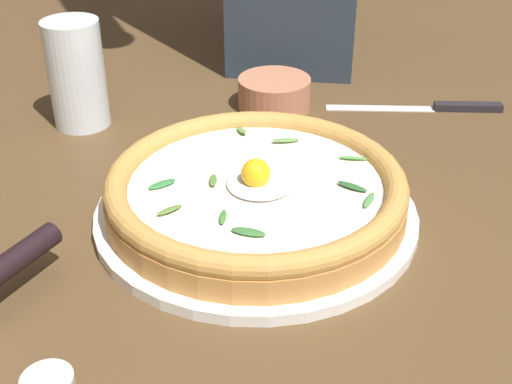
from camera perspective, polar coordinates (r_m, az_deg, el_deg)
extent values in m
cube|color=brown|center=(0.76, 3.54, -1.90)|extent=(2.40, 2.40, 0.03)
cylinder|color=white|center=(0.72, 0.00, -1.77)|extent=(0.33, 0.33, 0.01)
cylinder|color=#CB8C47|center=(0.71, 0.00, -0.49)|extent=(0.31, 0.31, 0.03)
torus|color=#C48E45|center=(0.70, 0.00, 0.82)|extent=(0.31, 0.31, 0.02)
cylinder|color=white|center=(0.70, 0.00, 0.54)|extent=(0.26, 0.26, 0.00)
ellipsoid|color=white|center=(0.70, 0.41, 0.83)|extent=(0.07, 0.07, 0.01)
sphere|color=yellow|center=(0.69, -0.01, 1.55)|extent=(0.03, 0.03, 0.03)
ellipsoid|color=#4D9A43|center=(0.75, 8.02, 2.80)|extent=(0.01, 0.03, 0.00)
ellipsoid|color=#5E9843|center=(0.80, -1.20, 5.11)|extent=(0.03, 0.02, 0.01)
ellipsoid|color=#2F783B|center=(0.70, -7.77, 0.65)|extent=(0.03, 0.03, 0.01)
ellipsoid|color=#3E7B34|center=(0.64, -2.74, -2.05)|extent=(0.02, 0.01, 0.00)
ellipsoid|color=#4B7C35|center=(0.70, -3.56, 0.99)|extent=(0.03, 0.02, 0.00)
ellipsoid|color=#468545|center=(0.68, 9.30, -0.64)|extent=(0.03, 0.01, 0.01)
ellipsoid|color=#2A5E2D|center=(0.70, 7.95, 0.47)|extent=(0.02, 0.03, 0.00)
ellipsoid|color=#5C893B|center=(0.66, -7.14, -1.46)|extent=(0.03, 0.02, 0.01)
ellipsoid|color=#397136|center=(0.62, -0.62, -3.30)|extent=(0.01, 0.03, 0.00)
ellipsoid|color=#60934C|center=(0.78, 2.46, 4.29)|extent=(0.02, 0.03, 0.01)
cylinder|color=#B57253|center=(0.96, 1.51, 8.15)|extent=(0.10, 0.10, 0.04)
cylinder|color=black|center=(0.63, -19.74, -5.65)|extent=(0.11, 0.04, 0.02)
cube|color=silver|center=(0.98, 10.19, 6.83)|extent=(0.06, 0.15, 0.00)
cube|color=#242227|center=(1.00, 17.10, 6.73)|extent=(0.04, 0.09, 0.01)
cylinder|color=silver|center=(0.92, -14.58, 9.39)|extent=(0.07, 0.07, 0.14)
cylinder|color=#E6CF7E|center=(0.94, -14.24, 7.02)|extent=(0.07, 0.07, 0.06)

